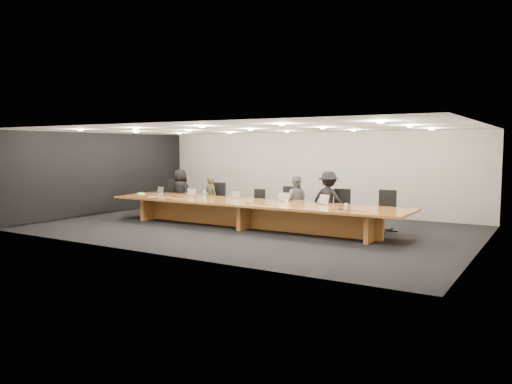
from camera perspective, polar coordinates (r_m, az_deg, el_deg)
ground at (r=14.19m, az=-0.64°, el=-4.12°), size 12.00×12.00×0.00m
back_wall at (r=17.54m, az=6.35°, el=2.23°), size 12.00×0.02×2.80m
left_wall_panel at (r=17.91m, az=-16.94°, el=2.01°), size 0.08×7.84×2.74m
conference_table at (r=14.11m, az=-0.64°, el=-2.03°), size 9.00×1.80×0.75m
chair_far_left at (r=17.49m, az=-9.51°, el=-0.47°), size 0.77×0.77×1.19m
chair_left at (r=16.25m, az=-4.72°, el=-0.89°), size 0.63×0.63×1.16m
chair_mid_left at (r=15.37m, az=-0.07°, el=-1.50°), size 0.59×0.59×1.01m
chair_mid_right at (r=14.85m, az=3.44°, el=-1.50°), size 0.62×0.62×1.14m
chair_right at (r=14.24m, az=9.57°, el=-1.86°), size 0.64×0.64×1.13m
chair_far_right at (r=13.89m, az=14.47°, el=-2.09°), size 0.60×0.60×1.15m
person_a at (r=17.18m, az=-8.60°, el=0.03°), size 0.82×0.60×1.54m
person_b at (r=16.38m, az=-5.14°, el=-0.55°), size 0.53×0.40×1.33m
person_c at (r=14.66m, az=4.51°, el=-0.96°), size 0.86×0.77×1.45m
person_d at (r=14.28m, az=8.28°, el=-0.86°), size 1.07×0.66×1.61m
laptop_a at (r=16.78m, az=-11.18°, el=0.22°), size 0.35×0.29×0.24m
laptop_b at (r=15.73m, az=-7.50°, el=-0.06°), size 0.34×0.29×0.24m
laptop_c at (r=14.86m, az=-2.56°, el=-0.34°), size 0.30×0.23×0.23m
laptop_d at (r=14.01m, az=2.94°, el=-0.60°), size 0.35×0.26×0.27m
laptop_e at (r=13.41m, az=7.37°, el=-0.87°), size 0.43×0.38×0.28m
water_bottle at (r=15.02m, az=-5.93°, el=-0.30°), size 0.08×0.08×0.23m
amber_mug at (r=15.06m, az=-6.90°, el=-0.55°), size 0.09×0.09×0.10m
paper_cup_near at (r=13.78m, az=3.52°, el=-1.05°), size 0.10×0.10×0.10m
paper_cup_far at (r=13.02m, az=10.24°, el=-1.49°), size 0.11×0.11×0.10m
notepad at (r=16.88m, az=-13.03°, el=-0.17°), size 0.31×0.29×0.02m
lime_gadget at (r=16.90m, az=-13.01°, el=-0.10°), size 0.18×0.12×0.03m
av_box at (r=15.85m, az=-11.84°, el=-0.46°), size 0.22×0.19×0.03m
mic_left at (r=15.39m, az=-9.33°, el=-0.58°), size 0.13×0.13×0.03m
mic_center at (r=13.72m, az=-1.00°, el=-1.21°), size 0.17×0.17×0.03m
mic_right at (r=12.48m, az=9.55°, el=-1.92°), size 0.15×0.15×0.03m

